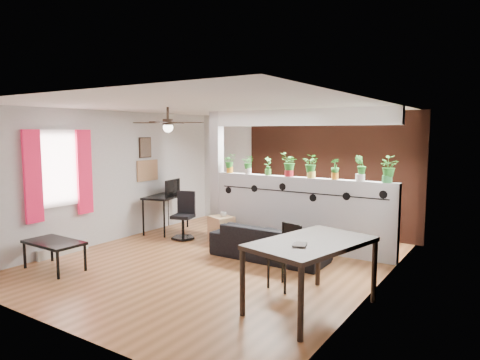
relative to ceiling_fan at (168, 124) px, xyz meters
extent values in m
cube|color=#92592F|center=(0.80, 0.30, -2.36)|extent=(6.30, 7.10, 0.10)
cube|color=#B7B7BA|center=(0.80, 3.32, -1.01)|extent=(6.30, 0.04, 2.90)
cube|color=#B7B7BA|center=(0.80, -2.72, -1.01)|extent=(6.30, 0.04, 2.90)
cube|color=#B7B7BA|center=(-1.82, 0.30, -1.01)|extent=(0.04, 7.10, 2.90)
cube|color=#B7B7BA|center=(3.42, 0.30, -1.01)|extent=(0.04, 7.10, 2.90)
cube|color=white|center=(0.80, 0.30, 0.34)|extent=(6.30, 7.10, 0.10)
cube|color=#BCBCC1|center=(1.60, 1.80, -1.64)|extent=(3.60, 0.18, 1.35)
cube|color=white|center=(1.60, 1.80, 0.14)|extent=(3.60, 0.18, 0.30)
cube|color=#BCBCC1|center=(-0.31, 1.80, -1.01)|extent=(0.22, 0.20, 2.60)
cube|color=#9B462D|center=(1.60, 3.27, -1.01)|extent=(3.90, 0.05, 2.60)
cube|color=black|center=(1.60, 1.70, -1.23)|extent=(3.31, 0.01, 0.02)
cylinder|color=black|center=(0.05, 1.70, -1.31)|extent=(0.14, 0.01, 0.14)
cylinder|color=black|center=(0.67, 1.70, -1.23)|extent=(0.14, 0.01, 0.14)
cylinder|color=black|center=(1.29, 1.70, -1.15)|extent=(0.14, 0.01, 0.14)
cylinder|color=black|center=(1.91, 1.70, -1.31)|extent=(0.14, 0.01, 0.14)
cylinder|color=black|center=(2.53, 1.70, -1.23)|extent=(0.14, 0.01, 0.14)
cylinder|color=black|center=(3.15, 1.70, -1.15)|extent=(0.14, 0.01, 0.14)
cube|color=white|center=(-1.78, -0.90, -0.76)|extent=(0.02, 0.95, 1.25)
cube|color=white|center=(-1.77, -0.90, -0.76)|extent=(0.04, 1.05, 1.35)
cube|color=#E91540|center=(-1.73, -1.40, -0.86)|extent=(0.06, 0.30, 1.55)
cube|color=#E91540|center=(-1.73, -0.40, -0.86)|extent=(0.06, 0.30, 1.55)
cube|color=silver|center=(-1.74, -0.90, -2.22)|extent=(0.08, 1.00, 0.18)
cube|color=#A0724D|center=(-1.78, 1.25, -0.96)|extent=(0.03, 0.60, 0.45)
cube|color=#8C7259|center=(-1.78, 1.20, -0.46)|extent=(0.03, 0.30, 0.40)
cube|color=black|center=(-1.78, 1.20, -0.46)|extent=(0.02, 0.34, 0.44)
cylinder|color=black|center=(0.00, 0.00, 0.19)|extent=(0.04, 0.04, 0.20)
cylinder|color=black|center=(0.00, 0.00, 0.04)|extent=(0.18, 0.18, 0.10)
sphere|color=white|center=(0.00, 0.00, -0.05)|extent=(0.17, 0.17, 0.17)
cube|color=black|center=(0.32, 0.12, 0.03)|extent=(0.55, 0.29, 0.01)
cube|color=black|center=(-0.12, 0.32, 0.03)|extent=(0.29, 0.55, 0.01)
cube|color=black|center=(-0.32, -0.12, 0.03)|extent=(0.55, 0.29, 0.01)
cube|color=black|center=(0.12, -0.32, 0.03)|extent=(0.29, 0.55, 0.01)
cylinder|color=orange|center=(0.02, 1.80, -0.90)|extent=(0.13, 0.13, 0.12)
imported|color=#1B611E|center=(0.02, 1.80, -0.72)|extent=(0.24, 0.24, 0.29)
cylinder|color=silver|center=(0.47, 1.80, -0.90)|extent=(0.12, 0.12, 0.12)
imported|color=#1B611E|center=(0.47, 1.80, -0.73)|extent=(0.21, 0.18, 0.26)
cylinder|color=#438E33|center=(0.92, 1.80, -0.90)|extent=(0.12, 0.12, 0.12)
imported|color=#1B611E|center=(0.92, 1.80, -0.74)|extent=(0.21, 0.22, 0.26)
cylinder|color=#AF1C26|center=(1.37, 1.80, -0.90)|extent=(0.16, 0.16, 0.12)
imported|color=#1B611E|center=(1.37, 1.80, -0.69)|extent=(0.24, 0.27, 0.35)
cylinder|color=#E5CB50|center=(1.83, 1.80, -0.90)|extent=(0.15, 0.15, 0.12)
imported|color=#1B611E|center=(1.83, 1.80, -0.70)|extent=(0.23, 0.19, 0.33)
cylinder|color=orange|center=(2.28, 1.80, -0.90)|extent=(0.12, 0.12, 0.12)
imported|color=#1B611E|center=(2.28, 1.80, -0.73)|extent=(0.22, 0.23, 0.27)
cylinder|color=white|center=(2.73, 1.80, -0.90)|extent=(0.16, 0.16, 0.12)
imported|color=#1B611E|center=(2.73, 1.80, -0.69)|extent=(0.27, 0.24, 0.34)
cylinder|color=#349046|center=(3.18, 1.80, -0.90)|extent=(0.16, 0.16, 0.12)
imported|color=#1B611E|center=(3.18, 1.80, -0.69)|extent=(0.29, 0.27, 0.35)
imported|color=black|center=(1.46, 0.92, -2.03)|extent=(1.92, 0.76, 0.56)
cube|color=tan|center=(0.14, 1.33, -2.05)|extent=(0.54, 0.51, 0.53)
imported|color=gray|center=(0.19, 1.33, -1.74)|extent=(0.13, 0.13, 0.10)
cube|color=black|center=(-1.45, 1.46, -1.53)|extent=(0.82, 1.22, 0.04)
cylinder|color=black|center=(-1.58, 0.90, -1.93)|extent=(0.04, 0.04, 0.77)
cylinder|color=black|center=(-1.09, 1.01, -1.93)|extent=(0.04, 0.04, 0.77)
cylinder|color=black|center=(-1.81, 1.91, -1.93)|extent=(0.04, 0.04, 0.77)
cylinder|color=black|center=(-1.32, 2.02, -1.93)|extent=(0.04, 0.04, 0.77)
imported|color=black|center=(-1.45, 1.61, -1.41)|extent=(0.33, 0.11, 0.18)
cylinder|color=black|center=(-0.66, 1.10, -2.28)|extent=(0.50, 0.50, 0.04)
cylinder|color=black|center=(-0.66, 1.10, -2.07)|extent=(0.06, 0.06, 0.42)
cube|color=black|center=(-0.66, 1.10, -1.84)|extent=(0.50, 0.50, 0.07)
cube|color=black|center=(-0.71, 1.28, -1.57)|extent=(0.38, 0.17, 0.46)
cube|color=black|center=(2.92, -0.65, -1.48)|extent=(1.30, 1.76, 0.06)
cylinder|color=black|center=(2.32, -1.28, -1.91)|extent=(0.07, 0.07, 0.81)
cylinder|color=black|center=(3.17, -1.48, -1.91)|extent=(0.07, 0.07, 0.81)
cylinder|color=black|center=(2.67, 0.18, -1.91)|extent=(0.07, 0.07, 0.81)
cylinder|color=black|center=(3.52, -0.02, -1.91)|extent=(0.07, 0.07, 0.81)
imported|color=gray|center=(2.82, -0.95, -1.44)|extent=(0.21, 0.24, 0.02)
cube|color=black|center=(2.32, -0.21, -1.88)|extent=(0.44, 0.44, 0.03)
cube|color=black|center=(2.36, -0.05, -1.64)|extent=(0.34, 0.11, 0.46)
cube|color=black|center=(2.14, -0.33, -2.10)|extent=(0.03, 0.03, 0.43)
cube|color=black|center=(2.44, -0.40, -2.10)|extent=(0.03, 0.03, 0.43)
cube|color=black|center=(2.21, -0.03, -1.87)|extent=(0.03, 0.03, 0.88)
cube|color=black|center=(2.51, -0.10, -1.87)|extent=(0.03, 0.03, 0.88)
cube|color=black|center=(-1.12, -1.48, -1.87)|extent=(1.00, 0.57, 0.04)
cylinder|color=black|center=(-1.58, -1.70, -2.11)|extent=(0.04, 0.04, 0.42)
cylinder|color=black|center=(-0.66, -1.72, -2.11)|extent=(0.04, 0.04, 0.42)
cylinder|color=black|center=(-1.57, -1.23, -2.11)|extent=(0.04, 0.04, 0.42)
cylinder|color=black|center=(-0.66, -1.25, -2.11)|extent=(0.04, 0.04, 0.42)
camera|label=1|loc=(4.98, -5.40, -0.13)|focal=32.00mm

